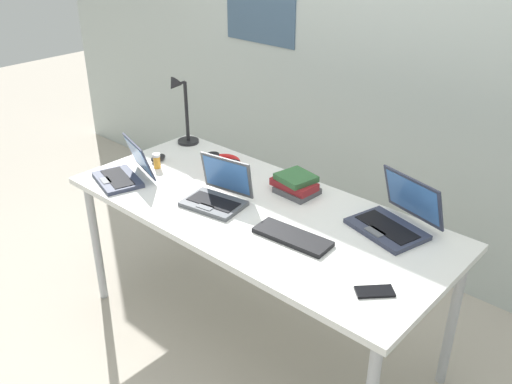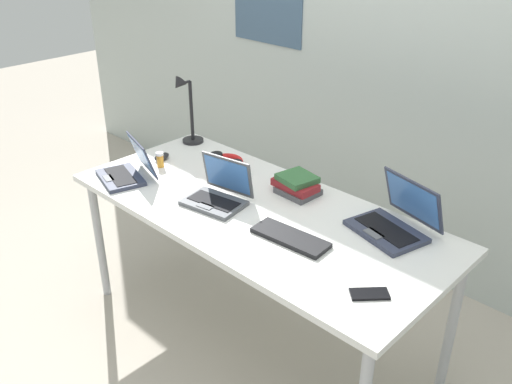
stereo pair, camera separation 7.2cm
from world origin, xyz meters
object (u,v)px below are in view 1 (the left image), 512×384
(laptop_front_right, at_px, (395,219))
(pill_bottle, at_px, (157,161))
(external_keyboard, at_px, (292,237))
(computer_mouse, at_px, (158,158))
(laptop_near_mouse, at_px, (218,195))
(cell_phone, at_px, (375,292))
(headphones, at_px, (223,162))
(desk_lamp, at_px, (182,111))
(laptop_back_right, at_px, (124,172))
(coffee_mug, at_px, (225,172))
(book_stack, at_px, (296,184))

(laptop_front_right, relative_size, pill_bottle, 4.65)
(laptop_front_right, relative_size, external_keyboard, 1.11)
(laptop_front_right, height_order, pill_bottle, laptop_front_right)
(computer_mouse, bearing_deg, laptop_near_mouse, -21.13)
(cell_phone, distance_m, headphones, 1.23)
(cell_phone, relative_size, pill_bottle, 1.72)
(desk_lamp, relative_size, laptop_back_right, 1.23)
(desk_lamp, relative_size, headphones, 1.87)
(desk_lamp, xyz_separation_m, headphones, (0.36, -0.04, -0.18))
(laptop_back_right, bearing_deg, headphones, 62.63)
(pill_bottle, bearing_deg, coffee_mug, 20.34)
(pill_bottle, bearing_deg, cell_phone, -6.20)
(laptop_back_right, xyz_separation_m, cell_phone, (1.40, 0.05, -0.04))
(laptop_back_right, xyz_separation_m, external_keyboard, (0.96, 0.13, -0.03))
(computer_mouse, height_order, book_stack, book_stack)
(computer_mouse, bearing_deg, laptop_back_right, -87.42)
(cell_phone, xyz_separation_m, pill_bottle, (-1.39, 0.15, 0.04))
(cell_phone, height_order, book_stack, book_stack)
(desk_lamp, xyz_separation_m, pill_bottle, (0.14, -0.30, -0.16))
(desk_lamp, xyz_separation_m, laptop_back_right, (0.13, -0.50, -0.16))
(desk_lamp, height_order, laptop_back_right, desk_lamp)
(laptop_near_mouse, height_order, book_stack, laptop_near_mouse)
(desk_lamp, bearing_deg, cell_phone, -16.58)
(computer_mouse, height_order, pill_bottle, pill_bottle)
(desk_lamp, xyz_separation_m, computer_mouse, (0.07, -0.24, -0.18))
(laptop_front_right, height_order, coffee_mug, laptop_front_right)
(laptop_back_right, relative_size, computer_mouse, 3.40)
(external_keyboard, relative_size, cell_phone, 2.43)
(pill_bottle, bearing_deg, desk_lamp, 114.25)
(laptop_near_mouse, distance_m, cell_phone, 0.89)
(laptop_back_right, height_order, cell_phone, laptop_back_right)
(laptop_back_right, xyz_separation_m, book_stack, (0.71, 0.46, 0.00))
(desk_lamp, distance_m, coffee_mug, 0.55)
(laptop_back_right, height_order, book_stack, laptop_back_right)
(external_keyboard, bearing_deg, pill_bottle, 171.44)
(laptop_near_mouse, distance_m, pill_bottle, 0.51)
(laptop_front_right, bearing_deg, headphones, -178.51)
(headphones, height_order, book_stack, book_stack)
(headphones, bearing_deg, computer_mouse, -145.68)
(external_keyboard, xyz_separation_m, computer_mouse, (-1.02, 0.13, 0.01))
(laptop_back_right, xyz_separation_m, coffee_mug, (0.37, 0.33, 0.00))
(cell_phone, height_order, coffee_mug, coffee_mug)
(external_keyboard, distance_m, computer_mouse, 1.02)
(desk_lamp, height_order, book_stack, desk_lamp)
(laptop_near_mouse, xyz_separation_m, laptop_back_right, (-0.51, -0.14, -0.00))
(laptop_near_mouse, height_order, computer_mouse, laptop_near_mouse)
(desk_lamp, height_order, laptop_front_right, desk_lamp)
(book_stack, bearing_deg, computer_mouse, -165.39)
(laptop_back_right, height_order, headphones, laptop_back_right)
(desk_lamp, xyz_separation_m, laptop_front_right, (1.35, -0.02, -0.15))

